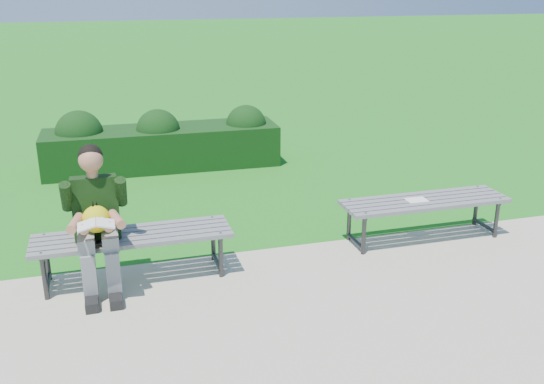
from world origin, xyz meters
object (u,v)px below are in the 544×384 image
object	(u,v)px
hedge	(160,142)
seated_boy	(96,216)
bench_left	(133,240)
paper_sheet	(417,200)
bench_right	(425,204)

from	to	relation	value
hedge	seated_boy	distance (m)	3.86
bench_left	paper_sheet	size ratio (longest dim) A/B	8.05
bench_left	bench_right	bearing A→B (deg)	1.72
hedge	paper_sheet	world-z (taller)	hedge
hedge	bench_left	size ratio (longest dim) A/B	1.92
bench_left	paper_sheet	world-z (taller)	bench_left
paper_sheet	bench_right	bearing A→B (deg)	-0.00
hedge	paper_sheet	size ratio (longest dim) A/B	15.46
bench_left	bench_right	size ratio (longest dim) A/B	1.00
bench_left	bench_right	xyz separation A→B (m)	(3.06, 0.09, 0.00)
bench_left	seated_boy	size ratio (longest dim) A/B	1.37
bench_left	bench_right	distance (m)	3.06
bench_right	seated_boy	bearing A→B (deg)	-176.81
bench_right	seated_boy	world-z (taller)	seated_boy
seated_boy	paper_sheet	xyz separation A→B (m)	(3.26, 0.19, -0.24)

